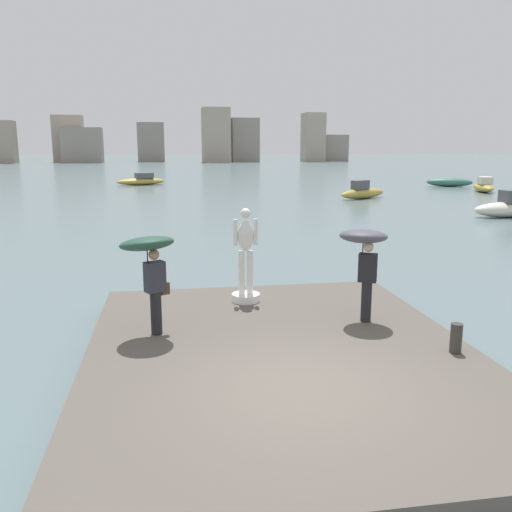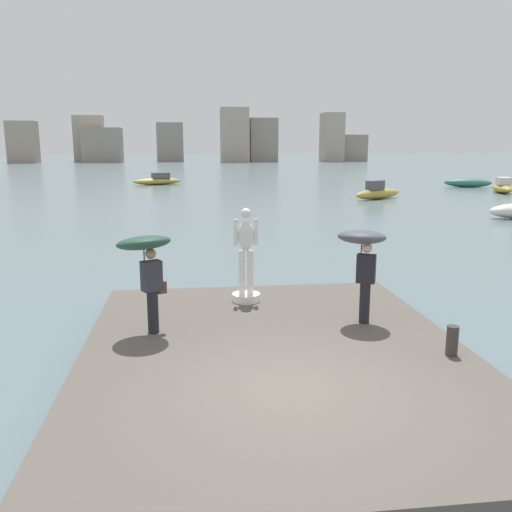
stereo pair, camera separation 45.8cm
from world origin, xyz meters
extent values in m
plane|color=slate|center=(0.00, 40.00, 0.00)|extent=(400.00, 400.00, 0.00)
cube|color=#564F47|center=(0.00, 1.55, 0.20)|extent=(7.15, 9.10, 0.40)
cylinder|color=white|center=(-0.22, 4.74, 0.49)|extent=(0.68, 0.68, 0.18)
cylinder|color=white|center=(-0.32, 4.74, 1.11)|extent=(0.15, 0.15, 1.06)
cylinder|color=white|center=(-0.12, 4.74, 1.11)|extent=(0.15, 0.15, 1.06)
ellipsoid|color=white|center=(-0.22, 4.74, 2.00)|extent=(0.38, 0.26, 0.72)
sphere|color=white|center=(-0.22, 4.74, 2.54)|extent=(0.24, 0.24, 0.24)
cylinder|color=white|center=(-0.46, 4.74, 2.09)|extent=(0.10, 0.10, 0.62)
cylinder|color=white|center=(0.02, 4.74, 2.09)|extent=(0.10, 0.10, 0.62)
cylinder|color=black|center=(-2.30, 2.74, 0.84)|extent=(0.22, 0.22, 0.88)
cube|color=#2D2D38|center=(-2.30, 2.74, 1.58)|extent=(0.45, 0.39, 0.60)
sphere|color=#A87A5B|center=(-2.30, 2.74, 2.02)|extent=(0.21, 0.21, 0.21)
cylinder|color=#262626|center=(-2.43, 2.72, 1.91)|extent=(0.02, 0.02, 0.55)
ellipsoid|color=#234738|center=(-2.43, 2.72, 2.25)|extent=(1.44, 1.46, 0.45)
cube|color=#513323|center=(-2.12, 2.86, 1.30)|extent=(0.21, 0.17, 0.24)
cylinder|color=black|center=(2.11, 2.82, 0.84)|extent=(0.22, 0.22, 0.88)
cube|color=black|center=(2.11, 2.82, 1.58)|extent=(0.45, 0.38, 0.60)
sphere|color=beige|center=(2.11, 2.82, 2.02)|extent=(0.21, 0.21, 0.21)
cylinder|color=#262626|center=(2.02, 2.91, 1.90)|extent=(0.02, 0.02, 0.54)
ellipsoid|color=#4C4C56|center=(2.02, 2.91, 2.24)|extent=(1.35, 1.36, 0.39)
cylinder|color=#38332D|center=(3.09, 0.88, 0.67)|extent=(0.21, 0.21, 0.55)
ellipsoid|color=#B2993D|center=(-4.94, 50.07, 0.37)|extent=(5.33, 2.92, 0.74)
cube|color=#4C4C51|center=(-4.57, 50.18, 0.97)|extent=(2.03, 1.58, 0.57)
ellipsoid|color=#B2993D|center=(12.99, 32.47, 0.40)|extent=(4.77, 3.36, 0.80)
cube|color=#4C4C51|center=(12.67, 32.28, 1.09)|extent=(1.61, 1.36, 0.68)
ellipsoid|color=#B2993D|center=(25.81, 36.57, 0.39)|extent=(2.63, 4.61, 0.77)
cube|color=beige|center=(25.71, 36.26, 1.04)|extent=(1.41, 1.70, 0.64)
ellipsoid|color=silver|center=(17.38, 20.57, 0.44)|extent=(4.12, 1.38, 0.89)
ellipsoid|color=#336B5B|center=(25.98, 42.86, 0.44)|extent=(4.68, 2.88, 0.88)
cube|color=gray|center=(-39.96, 125.09, 4.80)|extent=(6.50, 4.17, 9.61)
cube|color=#A89989|center=(-26.08, 131.86, 5.63)|extent=(7.05, 4.25, 11.25)
cube|color=gray|center=(-22.07, 126.32, 4.09)|extent=(9.20, 4.94, 8.18)
cube|color=gray|center=(-6.23, 132.31, 4.84)|extent=(6.57, 4.20, 9.68)
cube|color=#A89989|center=(9.56, 125.44, 6.49)|extent=(6.63, 6.56, 12.97)
cube|color=gray|center=(17.06, 128.39, 5.36)|extent=(6.80, 5.69, 10.71)
cube|color=#A89989|center=(34.48, 127.35, 6.03)|extent=(5.08, 6.15, 12.07)
cube|color=gray|center=(39.63, 129.61, 3.36)|extent=(8.32, 6.14, 6.72)
camera|label=1|loc=(-1.95, -7.60, 4.11)|focal=37.48mm
camera|label=2|loc=(-1.50, -7.67, 4.11)|focal=37.48mm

